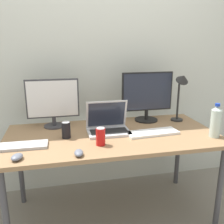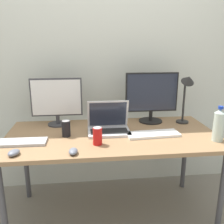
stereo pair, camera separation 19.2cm
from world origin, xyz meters
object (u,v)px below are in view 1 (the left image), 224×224
(keyboard_aux, at_px, (152,133))
(desk_lamp, at_px, (181,88))
(water_bottle, at_px, (216,122))
(mouse_by_laptop, at_px, (79,153))
(laptop_silver, at_px, (108,125))
(soda_can_near_keyboard, at_px, (66,130))
(monitor_center, at_px, (147,95))
(soda_can_by_laptop, at_px, (101,137))
(monitor_left, at_px, (53,102))
(work_desk, at_px, (112,141))
(mouse_by_keyboard, at_px, (17,157))
(keyboard_main, at_px, (20,146))

(keyboard_aux, bearing_deg, desk_lamp, 30.82)
(water_bottle, bearing_deg, mouse_by_laptop, -173.96)
(laptop_silver, bearing_deg, soda_can_near_keyboard, -168.75)
(monitor_center, distance_m, soda_can_by_laptop, 0.72)
(mouse_by_laptop, distance_m, desk_lamp, 1.12)
(water_bottle, bearing_deg, monitor_left, 157.16)
(monitor_center, xyz_separation_m, soda_can_by_laptop, (-0.51, -0.47, -0.18))
(soda_can_near_keyboard, bearing_deg, keyboard_aux, -5.08)
(work_desk, bearing_deg, mouse_by_laptop, -131.01)
(mouse_by_keyboard, xyz_separation_m, water_bottle, (1.42, 0.09, 0.10))
(monitor_center, distance_m, mouse_by_keyboard, 1.23)
(monitor_left, height_order, water_bottle, monitor_left)
(keyboard_main, height_order, soda_can_near_keyboard, soda_can_near_keyboard)
(laptop_silver, height_order, soda_can_near_keyboard, laptop_silver)
(work_desk, relative_size, mouse_by_laptop, 17.66)
(monitor_left, height_order, keyboard_aux, monitor_left)
(monitor_center, relative_size, soda_can_by_laptop, 3.71)
(soda_can_near_keyboard, height_order, soda_can_by_laptop, same)
(mouse_by_keyboard, distance_m, soda_can_near_keyboard, 0.44)
(monitor_left, bearing_deg, soda_can_near_keyboard, -72.64)
(mouse_by_laptop, xyz_separation_m, soda_can_by_laptop, (0.17, 0.14, 0.04))
(laptop_silver, relative_size, keyboard_main, 0.89)
(soda_can_by_laptop, xyz_separation_m, desk_lamp, (0.79, 0.37, 0.25))
(work_desk, bearing_deg, laptop_silver, 110.14)
(laptop_silver, xyz_separation_m, soda_can_near_keyboard, (-0.33, -0.07, 0.00))
(monitor_center, relative_size, desk_lamp, 1.03)
(soda_can_near_keyboard, height_order, desk_lamp, desk_lamp)
(mouse_by_laptop, height_order, soda_can_by_laptop, soda_can_by_laptop)
(soda_can_near_keyboard, xyz_separation_m, soda_can_by_laptop, (0.23, -0.19, 0.00))
(monitor_left, distance_m, laptop_silver, 0.50)
(laptop_silver, distance_m, soda_can_by_laptop, 0.27)
(soda_can_near_keyboard, distance_m, desk_lamp, 1.06)
(laptop_silver, xyz_separation_m, water_bottle, (0.77, -0.28, 0.06))
(monitor_center, relative_size, keyboard_main, 1.25)
(monitor_center, height_order, desk_lamp, desk_lamp)
(work_desk, distance_m, keyboard_main, 0.69)
(mouse_by_laptop, relative_size, water_bottle, 0.36)
(work_desk, distance_m, monitor_center, 0.56)
(monitor_center, bearing_deg, mouse_by_laptop, -137.80)
(soda_can_near_keyboard, bearing_deg, water_bottle, -11.04)
(desk_lamp, bearing_deg, monitor_center, 159.68)
(keyboard_main, distance_m, water_bottle, 1.44)
(mouse_by_laptop, bearing_deg, work_desk, 52.42)
(work_desk, bearing_deg, monitor_center, 35.89)
(work_desk, bearing_deg, monitor_left, 147.73)
(keyboard_main, bearing_deg, soda_can_by_laptop, -6.92)
(keyboard_main, xyz_separation_m, desk_lamp, (1.34, 0.30, 0.30))
(monitor_center, bearing_deg, laptop_silver, -151.57)
(soda_can_by_laptop, bearing_deg, monitor_center, 42.90)
(mouse_by_laptop, height_order, soda_can_near_keyboard, soda_can_near_keyboard)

